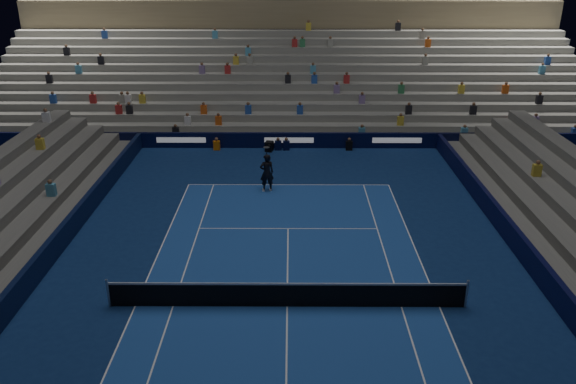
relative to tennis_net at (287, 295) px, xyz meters
The scene contains 9 objects.
ground 0.50m from the tennis_net, ahead, with size 90.00×90.00×0.00m, color navy.
court_surface 0.50m from the tennis_net, ahead, with size 10.97×23.77×0.01m, color #1B4394.
sponsor_barrier_far 18.50m from the tennis_net, 90.00° to the left, with size 44.00×0.25×1.00m, color black.
sponsor_barrier_east 9.70m from the tennis_net, ahead, with size 0.25×37.00×1.00m, color black.
sponsor_barrier_west 9.70m from the tennis_net, behind, with size 0.25×37.00×1.00m, color black.
grandstand_main 28.05m from the tennis_net, 90.00° to the left, with size 44.00×15.20×11.20m.
tennis_net is the anchor object (origin of this frame).
tennis_player 11.12m from the tennis_net, 95.92° to the left, with size 0.75×0.49×2.06m, color black.
broadcast_camera 17.81m from the tennis_net, 94.08° to the left, with size 0.57×0.97×0.62m.
Camera 1 is at (0.12, -17.86, 11.83)m, focal length 36.42 mm.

